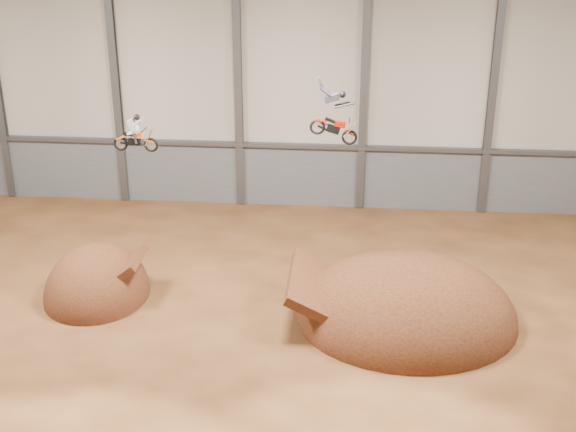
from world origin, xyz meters
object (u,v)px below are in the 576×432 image
object	(u,v)px
takeoff_ramp	(98,295)
landing_ramp	(406,319)
fmx_rider_b	(332,112)
fmx_rider_a	(135,131)

from	to	relation	value
takeoff_ramp	landing_ramp	xyz separation A→B (m)	(13.62, -0.92, 0.00)
takeoff_ramp	fmx_rider_b	distance (m)	13.49
takeoff_ramp	fmx_rider_b	size ratio (longest dim) A/B	2.06
takeoff_ramp	fmx_rider_a	bearing A→B (deg)	12.63
takeoff_ramp	fmx_rider_b	xyz separation A→B (m)	(10.26, -0.14, 8.77)
landing_ramp	fmx_rider_a	distance (m)	13.81
fmx_rider_a	landing_ramp	bearing A→B (deg)	-2.32
landing_ramp	takeoff_ramp	bearing A→B (deg)	176.12
takeoff_ramp	fmx_rider_a	xyz separation A→B (m)	(2.15, 0.48, 7.57)
landing_ramp	fmx_rider_a	xyz separation A→B (m)	(-11.46, 1.41, 7.57)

